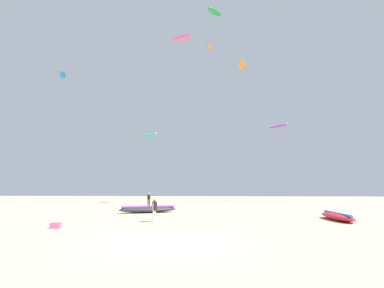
% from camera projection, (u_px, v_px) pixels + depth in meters
% --- Properties ---
extents(ground_plane, '(120.00, 120.00, 0.00)m').
position_uv_depth(ground_plane, '(166.00, 240.00, 12.30)').
color(ground_plane, '#C6B28C').
extents(person_foreground, '(0.35, 0.49, 1.55)m').
position_uv_depth(person_foreground, '(154.00, 208.00, 18.85)').
color(person_foreground, silver).
rests_on(person_foreground, ground).
extents(person_midground, '(0.50, 0.36, 1.59)m').
position_uv_depth(person_midground, '(149.00, 198.00, 35.34)').
color(person_midground, '#2D2D33').
rests_on(person_midground, ground).
extents(kite_grounded_near, '(5.41, 3.24, 0.61)m').
position_uv_depth(kite_grounded_near, '(148.00, 209.00, 25.57)').
color(kite_grounded_near, '#2D2D33').
rests_on(kite_grounded_near, ground).
extents(kite_grounded_mid, '(1.36, 4.56, 0.58)m').
position_uv_depth(kite_grounded_mid, '(337.00, 217.00, 19.71)').
color(kite_grounded_mid, red).
rests_on(kite_grounded_mid, ground).
extents(cooler_box, '(0.56, 0.36, 0.32)m').
position_uv_depth(cooler_box, '(56.00, 226.00, 15.83)').
color(cooler_box, '#E5598C').
rests_on(cooler_box, ground).
extents(kite_aloft_0, '(1.77, 2.59, 0.50)m').
position_uv_depth(kite_aloft_0, '(210.00, 48.00, 50.83)').
color(kite_aloft_0, orange).
extents(kite_aloft_1, '(1.73, 3.20, 0.78)m').
position_uv_depth(kite_aloft_1, '(242.00, 66.00, 40.03)').
color(kite_aloft_1, orange).
extents(kite_aloft_2, '(3.85, 2.37, 0.89)m').
position_uv_depth(kite_aloft_2, '(182.00, 38.00, 48.50)').
color(kite_aloft_2, '#E5598C').
extents(kite_aloft_3, '(2.52, 2.57, 0.54)m').
position_uv_depth(kite_aloft_3, '(214.00, 12.00, 41.36)').
color(kite_aloft_3, green).
extents(kite_aloft_4, '(3.19, 3.65, 0.45)m').
position_uv_depth(kite_aloft_4, '(279.00, 126.00, 47.82)').
color(kite_aloft_4, purple).
extents(kite_aloft_5, '(3.43, 2.94, 0.53)m').
position_uv_depth(kite_aloft_5, '(149.00, 135.00, 40.80)').
color(kite_aloft_5, '#19B29E').
extents(kite_aloft_6, '(1.98, 3.28, 0.61)m').
position_uv_depth(kite_aloft_6, '(63.00, 75.00, 46.00)').
color(kite_aloft_6, blue).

